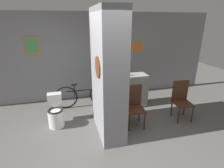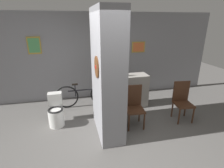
# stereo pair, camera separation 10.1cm
# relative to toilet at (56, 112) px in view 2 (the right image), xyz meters

# --- Properties ---
(ground_plane) EXTENTS (14.00, 14.00, 0.00)m
(ground_plane) POSITION_rel_toilet_xyz_m (1.09, -1.14, -0.32)
(ground_plane) COLOR #5B5956
(wall_back) EXTENTS (8.00, 0.09, 2.60)m
(wall_back) POSITION_rel_toilet_xyz_m (1.09, 1.49, 0.99)
(wall_back) COLOR gray
(wall_back) RESTS_ON ground_plane
(pillar_center) EXTENTS (0.51, 1.25, 2.60)m
(pillar_center) POSITION_rel_toilet_xyz_m (1.13, -0.52, 0.98)
(pillar_center) COLOR gray
(pillar_center) RESTS_ON ground_plane
(counter_shelf) EXTENTS (1.32, 0.44, 0.93)m
(counter_shelf) POSITION_rel_toilet_xyz_m (1.85, 0.51, 0.15)
(counter_shelf) COLOR gray
(counter_shelf) RESTS_ON ground_plane
(toilet) EXTENTS (0.36, 0.52, 0.74)m
(toilet) POSITION_rel_toilet_xyz_m (0.00, 0.00, 0.00)
(toilet) COLOR silver
(toilet) RESTS_ON ground_plane
(chair_near_pillar) EXTENTS (0.44, 0.44, 0.96)m
(chair_near_pillar) POSITION_rel_toilet_xyz_m (1.77, -0.44, 0.20)
(chair_near_pillar) COLOR #422616
(chair_near_pillar) RESTS_ON ground_plane
(chair_by_doorway) EXTENTS (0.45, 0.45, 0.96)m
(chair_by_doorway) POSITION_rel_toilet_xyz_m (3.03, -0.47, 0.20)
(chair_by_doorway) COLOR #422616
(chair_by_doorway) RESTS_ON ground_plane
(bicycle) EXTENTS (1.65, 0.42, 0.70)m
(bicycle) POSITION_rel_toilet_xyz_m (0.75, 0.81, 0.02)
(bicycle) COLOR black
(bicycle) RESTS_ON ground_plane
(bottle_tall) EXTENTS (0.06, 0.06, 0.30)m
(bottle_tall) POSITION_rel_toilet_xyz_m (1.73, 0.51, 0.72)
(bottle_tall) COLOR olive
(bottle_tall) RESTS_ON counter_shelf
(bottle_short) EXTENTS (0.08, 0.08, 0.25)m
(bottle_short) POSITION_rel_toilet_xyz_m (1.84, 0.47, 0.70)
(bottle_short) COLOR #267233
(bottle_short) RESTS_ON counter_shelf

